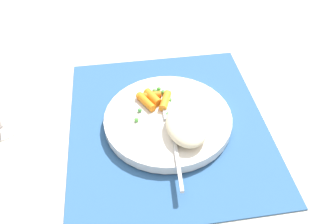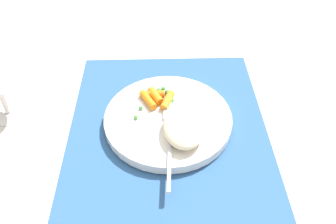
{
  "view_description": "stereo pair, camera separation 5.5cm",
  "coord_description": "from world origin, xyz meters",
  "px_view_note": "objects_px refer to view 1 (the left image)",
  "views": [
    {
      "loc": [
        -0.45,
        0.07,
        0.47
      ],
      "look_at": [
        0.0,
        0.0,
        0.03
      ],
      "focal_mm": 36.9,
      "sensor_mm": 36.0,
      "label": 1
    },
    {
      "loc": [
        -0.45,
        0.01,
        0.47
      ],
      "look_at": [
        0.0,
        0.0,
        0.03
      ],
      "focal_mm": 36.9,
      "sensor_mm": 36.0,
      "label": 2
    }
  ],
  "objects_px": {
    "fork": "(171,133)",
    "carrot_portion": "(153,99)",
    "rice_mound": "(187,125)",
    "plate": "(168,119)"
  },
  "relations": [
    {
      "from": "fork",
      "to": "carrot_portion",
      "type": "bearing_deg",
      "value": 12.69
    },
    {
      "from": "rice_mound",
      "to": "fork",
      "type": "bearing_deg",
      "value": 95.42
    },
    {
      "from": "rice_mound",
      "to": "carrot_portion",
      "type": "relative_size",
      "value": 1.54
    },
    {
      "from": "plate",
      "to": "fork",
      "type": "height_order",
      "value": "fork"
    },
    {
      "from": "plate",
      "to": "rice_mound",
      "type": "bearing_deg",
      "value": -148.99
    },
    {
      "from": "plate",
      "to": "rice_mound",
      "type": "height_order",
      "value": "rice_mound"
    },
    {
      "from": "plate",
      "to": "rice_mound",
      "type": "relative_size",
      "value": 2.29
    },
    {
      "from": "carrot_portion",
      "to": "fork",
      "type": "distance_m",
      "value": 0.09
    },
    {
      "from": "rice_mound",
      "to": "carrot_portion",
      "type": "height_order",
      "value": "rice_mound"
    },
    {
      "from": "rice_mound",
      "to": "carrot_portion",
      "type": "bearing_deg",
      "value": 29.42
    }
  ]
}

